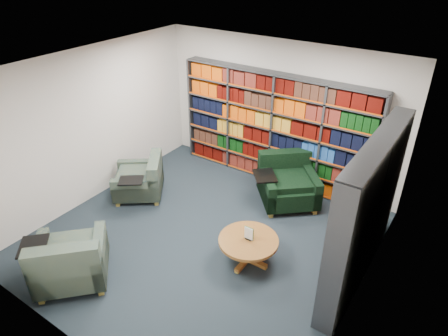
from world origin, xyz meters
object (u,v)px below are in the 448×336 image
Objects in this scene: chair_teal_left at (143,181)px; chair_green_right at (287,183)px; chair_teal_front at (70,264)px; coffee_table at (248,244)px.

chair_green_right is at bearing 30.45° from chair_teal_left.
chair_teal_left is 2.74m from chair_green_right.
chair_teal_front is (-1.58, -3.64, -0.01)m from chair_green_right.
chair_green_right is 1.53× the size of coffee_table.
chair_teal_front is 1.50× the size of coffee_table.
coffee_table is at bearing 44.00° from chair_teal_front.
chair_green_right is 1.86m from coffee_table.
coffee_table is (2.63, -0.46, 0.02)m from chair_teal_left.
chair_teal_left is 0.89× the size of chair_green_right.
coffee_table is (0.27, -1.84, -0.02)m from chair_green_right.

